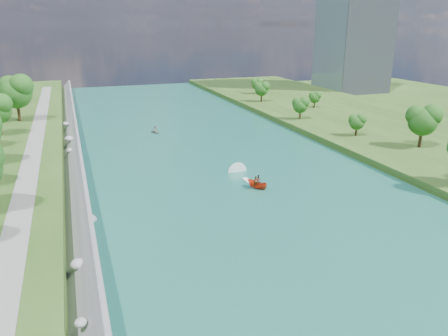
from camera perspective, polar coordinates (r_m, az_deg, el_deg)
name	(u,v)px	position (r m, az deg, el deg)	size (l,w,h in m)	color
ground	(256,202)	(66.84, 4.26, -4.48)	(260.00, 260.00, 0.00)	#2D5119
river_water	(215,164)	(84.35, -1.20, 0.50)	(55.00, 240.00, 0.10)	#196250
berm_east	(420,139)	(109.69, 24.19, 3.46)	(44.00, 240.00, 1.50)	#2D5119
riprap_bank	(74,171)	(79.41, -19.05, -0.36)	(4.23, 236.00, 4.36)	slate
riverside_path	(30,164)	(79.75, -23.96, 0.46)	(3.00, 200.00, 0.10)	gray
office_tower	(355,13)	(185.75, 16.79, 18.86)	(22.00, 22.00, 60.00)	gray
trees_east	(420,131)	(93.11, 24.23, 4.43)	(17.13, 135.85, 10.99)	#1B4512
motorboat	(253,181)	(73.51, 3.77, -1.70)	(3.60, 18.74, 2.24)	red
raft	(155,131)	(110.08, -8.95, 4.76)	(3.01, 3.57, 1.65)	gray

